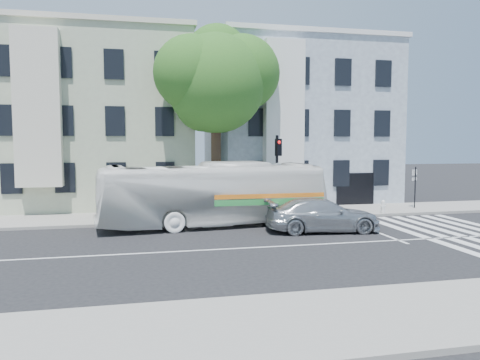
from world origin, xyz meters
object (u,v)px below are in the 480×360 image
object	(u,v)px
sedan	(323,215)
traffic_signal	(277,165)
bus	(214,194)
fire_hydrant	(383,206)

from	to	relation	value
sedan	traffic_signal	size ratio (longest dim) A/B	1.17
traffic_signal	bus	bearing A→B (deg)	179.74
sedan	traffic_signal	world-z (taller)	traffic_signal
bus	fire_hydrant	xyz separation A→B (m)	(10.03, 1.10, -1.08)
bus	traffic_signal	bearing A→B (deg)	-76.01
sedan	traffic_signal	bearing A→B (deg)	20.48
sedan	fire_hydrant	distance (m)	6.43
traffic_signal	sedan	bearing A→B (deg)	-96.13
bus	sedan	size ratio (longest dim) A/B	2.15
sedan	bus	bearing A→B (deg)	67.69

